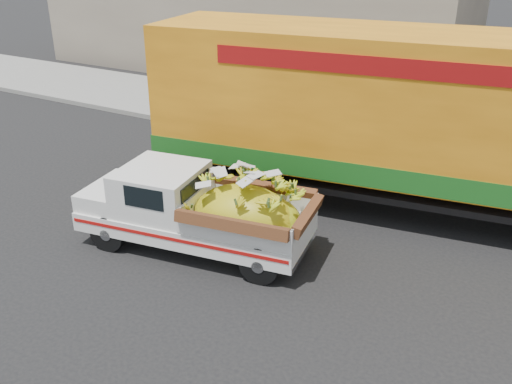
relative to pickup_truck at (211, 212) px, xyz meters
The scene contains 6 objects.
ground 1.31m from the pickup_truck, 44.28° to the left, with size 100.00×100.00×0.00m, color black.
curb 6.09m from the pickup_truck, 83.08° to the left, with size 60.00×0.25×0.15m, color gray.
sidewalk 8.16m from the pickup_truck, 84.87° to the left, with size 60.00×4.00×0.14m, color gray.
building_left 15.86m from the pickup_truck, 117.45° to the left, with size 18.00×6.00×5.00m, color gray.
pickup_truck is the anchor object (origin of this frame).
semi_trailer 4.90m from the pickup_truck, 48.69° to the left, with size 12.05×4.13×3.80m.
Camera 1 is at (4.70, -8.46, 5.57)m, focal length 40.00 mm.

